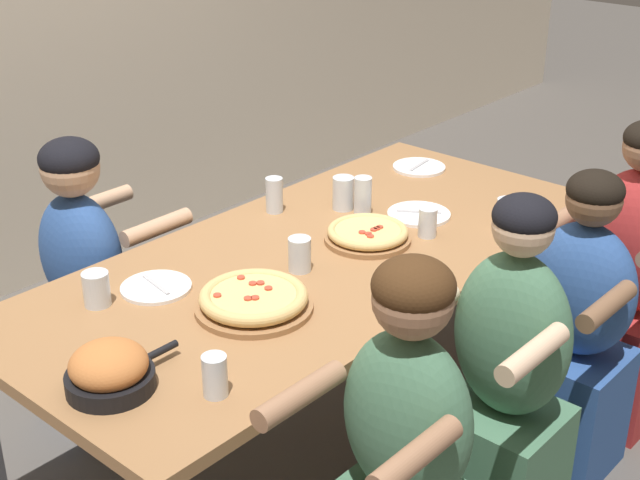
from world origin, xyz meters
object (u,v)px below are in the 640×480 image
(drinking_glass_d, at_px, (428,222))
(diner_near_midleft, at_px, (403,473))
(skillet_bowl, at_px, (110,370))
(drinking_glass_a, at_px, (215,378))
(drinking_glass_c, at_px, (363,196))
(diner_far_midleft, at_px, (87,296))
(diner_near_center, at_px, (505,392))
(drinking_glass_g, at_px, (343,193))
(drinking_glass_f, at_px, (274,197))
(diner_near_right, at_px, (625,291))
(pizza_board_main, at_px, (254,300))
(empty_plate_b, at_px, (419,167))
(drinking_glass_e, at_px, (97,290))
(pizza_board_second, at_px, (368,234))
(empty_plate_a, at_px, (419,214))
(empty_plate_c, at_px, (156,287))
(drinking_glass_b, at_px, (300,254))
(drinking_glass_h, at_px, (507,215))
(diner_near_midright, at_px, (574,341))

(drinking_glass_d, distance_m, diner_near_midleft, 1.03)
(skillet_bowl, relative_size, drinking_glass_a, 2.94)
(drinking_glass_c, xyz_separation_m, diner_far_midleft, (-0.80, 0.61, -0.31))
(diner_near_center, bearing_deg, drinking_glass_g, -19.75)
(diner_far_midleft, bearing_deg, drinking_glass_f, 59.55)
(diner_far_midleft, bearing_deg, drinking_glass_c, 52.40)
(diner_far_midleft, distance_m, diner_near_right, 1.92)
(pizza_board_main, distance_m, diner_near_center, 0.79)
(empty_plate_b, bearing_deg, drinking_glass_g, -175.87)
(diner_near_right, bearing_deg, empty_plate_b, -2.42)
(drinking_glass_a, relative_size, diner_near_right, 0.10)
(drinking_glass_e, distance_m, diner_near_right, 1.84)
(pizza_board_main, bearing_deg, pizza_board_second, 4.63)
(diner_far_midleft, bearing_deg, skillet_bowl, -30.01)
(pizza_board_main, xyz_separation_m, diner_near_right, (1.25, -0.61, -0.26))
(empty_plate_a, bearing_deg, pizza_board_main, -177.06)
(empty_plate_c, height_order, drinking_glass_b, drinking_glass_b)
(pizza_board_second, xyz_separation_m, diner_near_center, (-0.16, -0.66, -0.26))
(skillet_bowl, xyz_separation_m, drinking_glass_e, (0.24, 0.39, -0.01))
(empty_plate_b, bearing_deg, drinking_glass_c, -166.50)
(drinking_glass_c, height_order, drinking_glass_f, drinking_glass_c)
(drinking_glass_h, bearing_deg, empty_plate_a, 112.69)
(drinking_glass_c, distance_m, diner_near_center, 0.93)
(drinking_glass_b, bearing_deg, pizza_board_second, -4.53)
(empty_plate_c, bearing_deg, diner_near_midright, -43.53)
(diner_near_midright, bearing_deg, diner_far_midleft, 32.24)
(empty_plate_c, distance_m, diner_far_midleft, 0.56)
(pizza_board_second, relative_size, diner_near_midright, 0.27)
(pizza_board_second, height_order, diner_far_midleft, diner_far_midleft)
(drinking_glass_c, distance_m, diner_near_midleft, 1.20)
(pizza_board_second, relative_size, empty_plate_c, 1.37)
(drinking_glass_d, xyz_separation_m, diner_far_midleft, (-0.80, 0.90, -0.29))
(drinking_glass_a, bearing_deg, pizza_board_second, 16.52)
(skillet_bowl, height_order, diner_near_right, diner_near_right)
(pizza_board_second, bearing_deg, drinking_glass_e, 159.96)
(diner_near_midleft, distance_m, diner_near_midright, 0.94)
(drinking_glass_e, bearing_deg, diner_near_right, -32.59)
(empty_plate_c, relative_size, drinking_glass_g, 1.76)
(skillet_bowl, relative_size, drinking_glass_b, 2.93)
(drinking_glass_c, bearing_deg, drinking_glass_g, 93.57)
(empty_plate_a, distance_m, drinking_glass_d, 0.18)
(skillet_bowl, height_order, diner_near_midright, diner_near_midright)
(pizza_board_main, xyz_separation_m, diner_near_midleft, (-0.08, -0.61, -0.25))
(pizza_board_main, height_order, empty_plate_a, pizza_board_main)
(empty_plate_c, xyz_separation_m, drinking_glass_b, (0.39, -0.24, 0.05))
(drinking_glass_e, bearing_deg, drinking_glass_b, -27.68)
(pizza_board_main, relative_size, drinking_glass_h, 3.30)
(drinking_glass_a, height_order, drinking_glass_g, drinking_glass_g)
(diner_far_midleft, bearing_deg, diner_near_midleft, -1.52)
(diner_near_right, bearing_deg, diner_near_midright, 90.00)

